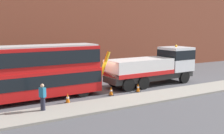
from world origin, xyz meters
The scene contains 9 objects.
ground_plane centered at (0.00, 0.00, 0.00)m, with size 120.00×120.00×0.00m, color #4C4C51.
near_kerb centered at (0.00, -4.20, 0.07)m, with size 60.00×2.80×0.15m, color gray.
building_facade centered at (0.00, 8.93, 8.07)m, with size 60.00×1.50×16.00m.
recovery_tow_truck centered at (5.59, -0.33, 1.76)m, with size 10.18×2.90×3.67m.
double_decker_bus centered at (-6.11, -0.34, 2.23)m, with size 11.10×2.87×4.06m.
pedestrian_onlooker centered at (-5.93, -3.57, 0.99)m, with size 0.42×0.48×1.71m.
traffic_cone_near_bus centered at (-3.80, -2.31, 0.34)m, with size 0.36×0.36×0.72m.
traffic_cone_midway centered at (-0.04, -1.96, 0.34)m, with size 0.36×0.36×0.72m.
traffic_cone_near_truck centered at (2.49, -2.06, 0.34)m, with size 0.36×0.36×0.72m.
Camera 1 is at (-10.37, -20.10, 5.38)m, focal length 43.27 mm.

